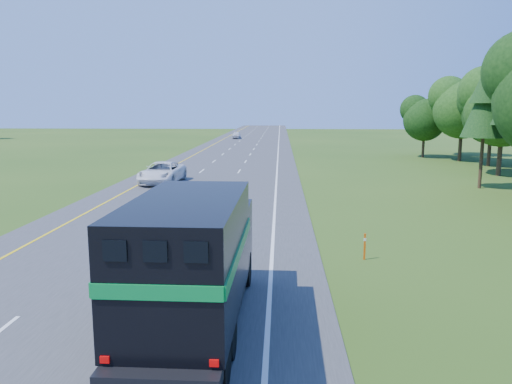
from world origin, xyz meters
The scene contains 6 objects.
road centered at (0.00, 50.00, 0.02)m, with size 15.00×260.00×0.04m, color #38383A.
lane_markings centered at (0.00, 50.00, 0.04)m, with size 11.15×260.00×0.01m.
horse_truck centered at (3.47, 12.02, 2.06)m, with size 2.82×8.57×3.77m.
white_suv centered at (-3.84, 39.07, 0.89)m, with size 2.83×6.13×1.70m, color white.
far_car centered at (-3.08, 100.08, 0.74)m, with size 1.65×4.09×1.39m, color silver.
delineator centered at (9.25, 18.77, 0.58)m, with size 0.09×0.05×1.09m.
Camera 1 is at (5.81, -0.94, 6.06)m, focal length 35.00 mm.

